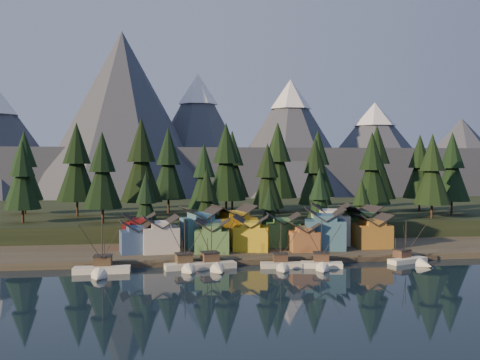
{
  "coord_description": "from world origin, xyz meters",
  "views": [
    {
      "loc": [
        -22.56,
        -101.95,
        23.03
      ],
      "look_at": [
        -4.41,
        30.0,
        18.37
      ],
      "focal_mm": 40.0,
      "sensor_mm": 36.0,
      "label": 1
    }
  ],
  "objects": [
    {
      "name": "tree_shore_4",
      "position": [
        31.0,
        40.0,
        10.64
      ],
      "size": [
        7.18,
        7.18,
        16.73
      ],
      "color": "#332319",
      "rests_on": "shore_strip"
    },
    {
      "name": "house_front_1",
      "position": [
        -24.17,
        25.34,
        6.04
      ],
      "size": [
        9.32,
        9.03,
        8.64
      ],
      "rotation": [
        0.0,
        0.0,
        0.13
      ],
      "color": "beige",
      "rests_on": "shore_strip"
    },
    {
      "name": "house_front_4",
      "position": [
        10.08,
        22.84,
        5.08
      ],
      "size": [
        6.7,
        7.23,
        6.81
      ],
      "rotation": [
        0.0,
        0.0,
        -0.01
      ],
      "color": "#986036",
      "rests_on": "shore_strip"
    },
    {
      "name": "house_front_0",
      "position": [
        -29.6,
        25.33,
        5.48
      ],
      "size": [
        8.69,
        8.35,
        7.58
      ],
      "rotation": [
        0.0,
        0.0,
        0.17
      ],
      "color": "#314975",
      "rests_on": "shore_strip"
    },
    {
      "name": "ground",
      "position": [
        0.0,
        0.0,
        0.0
      ],
      "size": [
        500.0,
        500.0,
        0.0
      ],
      "primitive_type": "plane",
      "color": "black",
      "rests_on": "ground"
    },
    {
      "name": "tree_hill_16",
      "position": [
        -68.0,
        78.0,
        20.76
      ],
      "size": [
        11.59,
        11.59,
        27.0
      ],
      "color": "#332319",
      "rests_on": "hillside"
    },
    {
      "name": "house_back_2",
      "position": [
        -5.37,
        34.08,
        6.9
      ],
      "size": [
        11.48,
        10.9,
        10.27
      ],
      "rotation": [
        0.0,
        0.0,
        0.24
      ],
      "color": "gold",
      "rests_on": "shore_strip"
    },
    {
      "name": "mountain_ridge",
      "position": [
        -4.2,
        213.59,
        26.06
      ],
      "size": [
        560.0,
        190.0,
        90.0
      ],
      "color": "#4C5061",
      "rests_on": "ground"
    },
    {
      "name": "boat_0",
      "position": [
        -35.9,
        8.97,
        2.25
      ],
      "size": [
        11.81,
        12.87,
        12.47
      ],
      "rotation": [
        0.0,
        0.0,
        0.0
      ],
      "color": "silver",
      "rests_on": "ground"
    },
    {
      "name": "house_back_3",
      "position": [
        6.68,
        30.4,
        5.9
      ],
      "size": [
        9.0,
        8.2,
        8.38
      ],
      "rotation": [
        0.0,
        0.0,
        -0.11
      ],
      "color": "#3D713D",
      "rests_on": "shore_strip"
    },
    {
      "name": "tree_hill_10",
      "position": [
        30.0,
        80.0,
        21.39
      ],
      "size": [
        12.08,
        12.08,
        28.15
      ],
      "color": "#332319",
      "rests_on": "hillside"
    },
    {
      "name": "tree_hill_13",
      "position": [
        56.0,
        48.0,
        19.84
      ],
      "size": [
        10.87,
        10.87,
        25.33
      ],
      "color": "#332319",
      "rests_on": "hillside"
    },
    {
      "name": "boat_4",
      "position": [
        10.46,
        8.65,
        2.27
      ],
      "size": [
        9.55,
        10.12,
        11.49
      ],
      "rotation": [
        0.0,
        0.0,
        -0.22
      ],
      "color": "white",
      "rests_on": "ground"
    },
    {
      "name": "tree_shore_2",
      "position": [
        5.0,
        40.0,
        9.69
      ],
      "size": [
        6.44,
        6.44,
        15.0
      ],
      "color": "#332319",
      "rests_on": "shore_strip"
    },
    {
      "name": "tree_hill_4",
      "position": [
        -22.0,
        75.0,
        21.47
      ],
      "size": [
        12.15,
        12.15,
        28.3
      ],
      "color": "#332319",
      "rests_on": "hillside"
    },
    {
      "name": "house_back_0",
      "position": [
        -29.4,
        31.99,
        6.07
      ],
      "size": [
        8.38,
        8.08,
        8.7
      ],
      "rotation": [
        0.0,
        0.0,
        0.05
      ],
      "color": "maroon",
      "rests_on": "shore_strip"
    },
    {
      "name": "tree_hill_9",
      "position": [
        22.0,
        55.0,
        19.11
      ],
      "size": [
        10.3,
        10.3,
        23.99
      ],
      "color": "#332319",
      "rests_on": "hillside"
    },
    {
      "name": "tree_hill_0",
      "position": [
        -62.0,
        52.0,
        18.55
      ],
      "size": [
        9.85,
        9.85,
        22.95
      ],
      "color": "#332319",
      "rests_on": "hillside"
    },
    {
      "name": "shore_strip",
      "position": [
        0.0,
        40.0,
        0.75
      ],
      "size": [
        400.0,
        50.0,
        1.5
      ],
      "primitive_type": "cube",
      "color": "#373328",
      "rests_on": "ground"
    },
    {
      "name": "house_front_5",
      "position": [
        15.97,
        24.83,
        6.83
      ],
      "size": [
        11.4,
        10.74,
        10.14
      ],
      "rotation": [
        0.0,
        0.0,
        -0.23
      ],
      "color": "#325C77",
      "rests_on": "shore_strip"
    },
    {
      "name": "dock",
      "position": [
        0.0,
        16.5,
        0.5
      ],
      "size": [
        80.0,
        4.0,
        1.0
      ],
      "primitive_type": "cube",
      "color": "#423B2F",
      "rests_on": "ground"
    },
    {
      "name": "boat_2",
      "position": [
        -12.68,
        11.03,
        2.34
      ],
      "size": [
        10.81,
        11.41,
        12.23
      ],
      "rotation": [
        0.0,
        0.0,
        0.19
      ],
      "color": "beige",
      "rests_on": "ground"
    },
    {
      "name": "house_front_2",
      "position": [
        -11.73,
        23.91,
        5.62
      ],
      "size": [
        9.23,
        9.28,
        7.84
      ],
      "rotation": [
        0.0,
        0.0,
        -0.17
      ],
      "color": "#48753F",
      "rests_on": "shore_strip"
    },
    {
      "name": "house_front_3",
      "position": [
        -2.3,
        25.17,
        5.93
      ],
      "size": [
        9.88,
        9.59,
        8.43
      ],
      "rotation": [
        0.0,
        0.0,
        -0.23
      ],
      "color": "gold",
      "rests_on": "shore_strip"
    },
    {
      "name": "tree_hill_15",
      "position": [
        0.0,
        82.0,
        21.19
      ],
      "size": [
        11.93,
        11.93,
        27.79
      ],
      "color": "#332319",
      "rests_on": "hillside"
    },
    {
      "name": "house_back_1",
      "position": [
        -14.09,
        32.09,
        6.75
      ],
      "size": [
        10.71,
        10.79,
        10.0
      ],
      "rotation": [
        0.0,
        0.0,
        0.23
      ],
      "color": "#386584",
      "rests_on": "shore_strip"
    },
    {
      "name": "tree_hill_11",
      "position": [
        38.0,
        50.0,
        20.11
      ],
      "size": [
        11.08,
        11.08,
        25.81
      ],
      "color": "#332319",
      "rests_on": "hillside"
    },
    {
      "name": "tree_hill_12",
      "position": [
        46.0,
        66.0,
        21.81
      ],
      "size": [
        12.42,
        12.42,
        28.92
      ],
      "color": "#332319",
      "rests_on": "hillside"
    },
    {
      "name": "tree_shore_0",
      "position": [
        -28.0,
        40.0,
        11.76
      ],
      "size": [
        8.06,
        8.06,
        18.78
      ],
      "color": "#332319",
      "rests_on": "shore_strip"
    },
    {
      "name": "tree_hill_7",
      "position": [
        6.0,
        48.0,
        18.16
      ],
      "size": [
        9.55,
        9.55,
        22.24
      ],
      "color": "#332319",
      "rests_on": "hillside"
    },
    {
      "name": "tree_hill_5",
      "position": [
        -12.0,
        50.0,
        18.19
      ],
      "size": [
        9.57,
        9.57,
        22.3
      ],
      "color": "#332319",
      "rests_on": "hillside"
    },
    {
      "name": "house_back_5",
      "position": [
        28.27,
        33.67,
        6.6
      ],
      "size": [
        10.44,
        10.52,
        9.71
      ],
      "rotation": [
        0.0,
        0.0,
        0.24
      ],
      "color": "#3F6F3C",
      "rests_on": "shore_strip"
    },
    {
      "name": "tree_hill_8",
      "position": [
        14.0,
        72.0,
        22.45
      ],
      "size": [
        12.92,
        12.92,
        30.09
      ],
      "color": "#332319",
      "rests_on": "hillside"
    },
    {
      "name": "tree_shore_3",
      "position": [
        19.0,
        40.0,
        12.31
      ],
      "size": [
        8.49,
        8.49,
        19.79
      ],
      "color": "#332319",
      "rests_on": "shore_strip"
    },
    {
      "name": "tree_hill_6",
      "position": [
        -4.0,
        65.0,
        22.02
      ],
      "size": [
        12.57,
        12.57,
        29.29
      ],
      "color": "#332319",
      "rests_on": "hillside"
    },
    {
      "name": "boat_6",
      "position": [
        31.92,
        11.05,
        1.95
      ],
      "size": [
        10.24,
        10.62,
        10.68
      ],
      "rotation": [
        0.0,
        0.0,
        0.36
      ],
      "color": "white",
      "rests_on": "ground"
    },
    {
      "name": "tree_hill_3",
      "position": [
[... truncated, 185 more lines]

